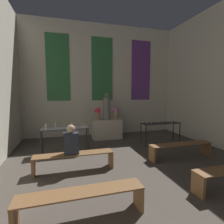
# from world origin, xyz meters

# --- Properties ---
(wall_back) EXTENTS (7.29, 0.16, 5.14)m
(wall_back) POSITION_xyz_m (0.00, 10.88, 2.60)
(wall_back) COLOR beige
(wall_back) RESTS_ON ground_plane
(altar) EXTENTS (1.25, 0.57, 0.85)m
(altar) POSITION_xyz_m (0.00, 9.95, 0.43)
(altar) COLOR #BCB29E
(altar) RESTS_ON ground_plane
(statue) EXTENTS (0.29, 0.29, 1.14)m
(statue) POSITION_xyz_m (0.00, 9.95, 1.37)
(statue) COLOR slate
(statue) RESTS_ON altar
(flower_vase_left) EXTENTS (0.26, 0.26, 0.52)m
(flower_vase_left) POSITION_xyz_m (-0.41, 9.95, 1.15)
(flower_vase_left) COLOR #937A5B
(flower_vase_left) RESTS_ON altar
(flower_vase_right) EXTENTS (0.26, 0.26, 0.52)m
(flower_vase_right) POSITION_xyz_m (0.41, 9.95, 1.15)
(flower_vase_right) COLOR #937A5B
(flower_vase_right) RESTS_ON altar
(candle_rack_left) EXTENTS (1.51, 0.47, 1.04)m
(candle_rack_left) POSITION_xyz_m (-1.78, 8.56, 0.74)
(candle_rack_left) COLOR black
(candle_rack_left) RESTS_ON ground_plane
(candle_rack_right) EXTENTS (1.51, 0.47, 1.03)m
(candle_rack_right) POSITION_xyz_m (1.78, 8.55, 0.73)
(candle_rack_right) COLOR black
(candle_rack_right) RESTS_ON ground_plane
(pew_third_left) EXTENTS (1.99, 0.36, 0.46)m
(pew_third_left) POSITION_xyz_m (-1.59, 5.31, 0.33)
(pew_third_left) COLOR brown
(pew_third_left) RESTS_ON ground_plane
(pew_back_left) EXTENTS (1.99, 0.36, 0.46)m
(pew_back_left) POSITION_xyz_m (-1.59, 7.09, 0.33)
(pew_back_left) COLOR brown
(pew_back_left) RESTS_ON ground_plane
(pew_back_right) EXTENTS (1.99, 0.36, 0.46)m
(pew_back_right) POSITION_xyz_m (1.59, 7.09, 0.33)
(pew_back_right) COLOR brown
(pew_back_right) RESTS_ON ground_plane
(person_seated) EXTENTS (0.36, 0.24, 0.74)m
(person_seated) POSITION_xyz_m (-1.66, 7.09, 0.78)
(person_seated) COLOR #282D38
(person_seated) RESTS_ON pew_back_left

